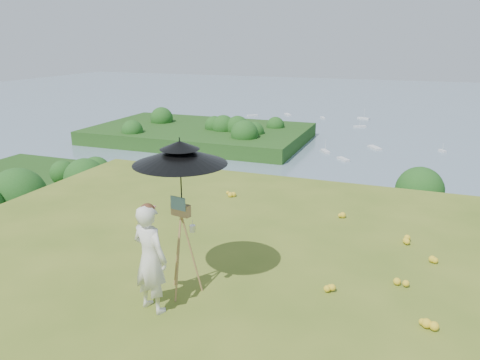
% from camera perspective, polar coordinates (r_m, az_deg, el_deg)
% --- Properties ---
extents(ground, '(14.00, 14.00, 0.00)m').
position_cam_1_polar(ground, '(6.96, 0.02, -16.11)').
color(ground, '#52691E').
rests_on(ground, ground).
extents(shoreline_tier, '(170.00, 28.00, 8.00)m').
position_cam_1_polar(shoreline_tier, '(89.79, 17.40, -10.21)').
color(shoreline_tier, '#6F6559').
rests_on(shoreline_tier, bay_water).
extents(bay_water, '(700.00, 700.00, 0.00)m').
position_cam_1_polar(bay_water, '(248.36, 20.07, 7.17)').
color(bay_water, slate).
rests_on(bay_water, ground).
extents(peninsula, '(90.00, 60.00, 12.00)m').
position_cam_1_polar(peninsula, '(181.00, -4.97, 6.44)').
color(peninsula, '#193B10').
rests_on(peninsula, bay_water).
extents(slope_trees, '(110.00, 50.00, 6.00)m').
position_cam_1_polar(slope_trees, '(44.66, 16.22, -8.68)').
color(slope_trees, '#1A4414').
rests_on(slope_trees, forest_slope).
extents(harbor_town, '(110.00, 22.00, 5.00)m').
position_cam_1_polar(harbor_town, '(87.10, 17.77, -6.40)').
color(harbor_town, beige).
rests_on(harbor_town, shoreline_tier).
extents(moored_boats, '(140.00, 140.00, 0.70)m').
position_cam_1_polar(moored_boats, '(171.24, 15.28, 3.70)').
color(moored_boats, silver).
rests_on(moored_boats, bay_water).
extents(wildflowers, '(10.00, 10.50, 0.12)m').
position_cam_1_polar(wildflowers, '(7.12, 0.75, -14.68)').
color(wildflowers, yellow).
rests_on(wildflowers, ground).
extents(painter, '(0.68, 0.54, 1.62)m').
position_cam_1_polar(painter, '(6.81, -10.89, -9.37)').
color(painter, silver).
rests_on(painter, ground).
extents(field_easel, '(0.70, 0.70, 1.59)m').
position_cam_1_polar(field_easel, '(7.17, -7.06, -7.93)').
color(field_easel, '#A18443').
rests_on(field_easel, ground).
extents(sun_umbrella, '(1.61, 1.61, 1.14)m').
position_cam_1_polar(sun_umbrella, '(6.81, -7.23, 0.46)').
color(sun_umbrella, black).
rests_on(sun_umbrella, field_easel).
extents(painter_cap, '(0.22, 0.26, 0.10)m').
position_cam_1_polar(painter_cap, '(6.51, -11.26, -3.32)').
color(painter_cap, '#CF717A').
rests_on(painter_cap, painter).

